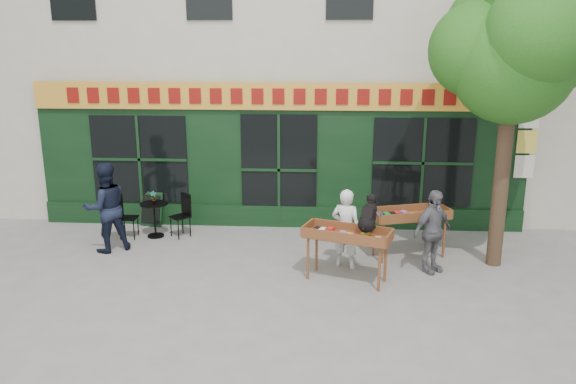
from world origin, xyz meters
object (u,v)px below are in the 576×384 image
Objects in this scene: book_cart_center at (347,237)px; woman at (346,228)px; man_left at (106,208)px; dog at (368,213)px; bistro_table at (154,213)px; book_cart_right at (410,217)px; man_right at (432,232)px.

book_cart_center is 1.07× the size of woman.
dog is at bearing 129.65° from man_left.
book_cart_center is at bearing -27.19° from bistro_table.
book_cart_right is (1.27, 0.62, 0.06)m from woman.
bistro_table is at bearing -0.16° from woman.
woman is at bearing 137.89° from man_right.
woman is 1.42m from book_cart_right.
book_cart_center is at bearing -168.74° from dog.
book_cart_center is at bearing -152.41° from book_cart_right.
book_cart_right is 5.44m from bistro_table.
man_left is (-0.70, -0.90, 0.37)m from bistro_table.
man_right is at bearing -85.48° from book_cart_right.
woman is at bearing 109.39° from book_cart_center.
man_right is at bearing -15.64° from bistro_table.
woman is 0.83× the size of man_left.
woman is at bearing 135.95° from dog.
dog is 0.33× the size of man_left.
dog is (0.35, -0.05, 0.47)m from book_cart_center.
man_right is 6.41m from man_left.
woman is at bearing -171.41° from book_cart_right.
man_right is 5.89m from bistro_table.
dog reaches higher than book_cart_center.
bistro_table is at bearing -164.53° from man_left.
man_right reaches higher than bistro_table.
woman reaches higher than book_cart_center.
woman is 4.83m from man_left.
book_cart_center is 1.66m from man_right.
dog is 0.79× the size of bistro_table.
man_left reaches higher than man_right.
dog is 1.44m from man_right.
book_cart_right is 1.04× the size of man_right.
dog is 5.31m from man_left.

